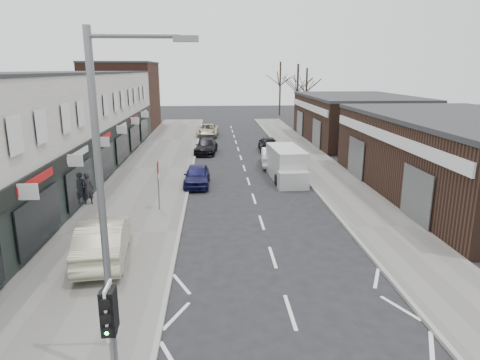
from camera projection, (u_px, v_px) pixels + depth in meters
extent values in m
plane|color=black|center=(303.00, 353.00, 11.31)|extent=(160.00, 160.00, 0.00)
cube|color=slate|center=(155.00, 168.00, 32.14)|extent=(5.50, 64.00, 0.12)
cube|color=slate|center=(319.00, 166.00, 32.89)|extent=(3.50, 64.00, 0.12)
cube|color=silver|center=(45.00, 127.00, 28.45)|extent=(8.00, 41.00, 7.10)
cube|color=#42271C|center=(123.00, 97.00, 52.97)|extent=(8.00, 10.00, 8.00)
cube|color=#321F16|center=(467.00, 158.00, 25.02)|extent=(10.00, 18.00, 4.50)
cube|color=#321F16|center=(356.00, 119.00, 44.34)|extent=(10.00, 16.00, 4.50)
cylinder|color=slate|center=(113.00, 356.00, 8.71)|extent=(0.12, 0.12, 3.00)
cube|color=silver|center=(109.00, 310.00, 8.44)|extent=(0.05, 0.55, 1.10)
cube|color=black|center=(108.00, 314.00, 8.33)|extent=(0.28, 0.22, 0.95)
sphere|color=#0CE533|center=(108.00, 331.00, 8.29)|extent=(0.18, 0.18, 0.18)
cube|color=black|center=(111.00, 307.00, 8.56)|extent=(0.26, 0.20, 0.90)
cylinder|color=slate|center=(103.00, 221.00, 9.22)|extent=(0.16, 0.16, 8.00)
cylinder|color=slate|center=(134.00, 36.00, 8.32)|extent=(1.80, 0.10, 0.10)
cube|color=slate|center=(186.00, 39.00, 8.39)|extent=(0.50, 0.22, 0.12)
cylinder|color=slate|center=(158.00, 187.00, 22.25)|extent=(0.07, 0.07, 2.50)
cube|color=white|center=(159.00, 175.00, 22.10)|extent=(0.04, 0.45, 0.25)
cube|color=silver|center=(286.00, 163.00, 29.21)|extent=(2.22, 4.80, 2.14)
cube|color=silver|center=(293.00, 181.00, 26.68)|extent=(1.93, 0.93, 1.12)
cylinder|color=black|center=(277.00, 179.00, 27.76)|extent=(0.22, 0.71, 0.71)
cylinder|color=black|center=(303.00, 179.00, 27.86)|extent=(0.22, 0.71, 0.71)
cylinder|color=black|center=(270.00, 168.00, 30.93)|extent=(0.22, 0.71, 0.71)
cylinder|color=black|center=(294.00, 168.00, 31.03)|extent=(0.22, 0.71, 0.71)
imported|color=#B2AD8E|center=(103.00, 239.00, 16.50)|extent=(2.24, 5.04, 1.61)
imported|color=black|center=(87.00, 188.00, 23.27)|extent=(0.74, 0.59, 1.79)
imported|color=#14143F|center=(197.00, 175.00, 27.49)|extent=(1.68, 3.98, 1.34)
imported|color=black|center=(206.00, 146.00, 38.09)|extent=(2.23, 4.60, 1.29)
imported|color=#B1A68E|center=(208.00, 130.00, 47.87)|extent=(2.48, 4.96, 1.35)
imported|color=white|center=(272.00, 156.00, 33.12)|extent=(1.93, 4.63, 1.49)
imported|color=black|center=(268.00, 143.00, 39.33)|extent=(1.80, 4.07, 1.36)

